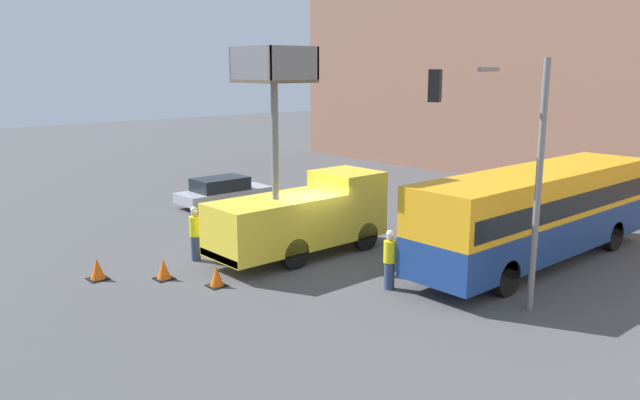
# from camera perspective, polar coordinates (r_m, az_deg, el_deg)

# --- Properties ---
(ground_plane) EXTENTS (120.00, 120.00, 0.00)m
(ground_plane) POSITION_cam_1_polar(r_m,az_deg,el_deg) (22.20, -0.53, -5.36)
(ground_plane) COLOR #4C4C4F
(building_backdrop_far) EXTENTS (44.00, 10.00, 14.24)m
(building_backdrop_far) POSITION_cam_1_polar(r_m,az_deg,el_deg) (40.78, 26.02, 11.50)
(building_backdrop_far) COLOR #936651
(building_backdrop_far) RESTS_ON ground_plane
(utility_truck) EXTENTS (2.27, 6.75, 7.30)m
(utility_truck) POSITION_cam_1_polar(r_m,az_deg,el_deg) (22.17, -1.60, -1.04)
(utility_truck) COLOR yellow
(utility_truck) RESTS_ON ground_plane
(city_bus) EXTENTS (2.57, 11.46, 3.24)m
(city_bus) POSITION_cam_1_polar(r_m,az_deg,el_deg) (22.50, 19.26, -0.78)
(city_bus) COLOR navy
(city_bus) RESTS_ON ground_plane
(traffic_light_pole) EXTENTS (2.96, 2.71, 6.88)m
(traffic_light_pole) POSITION_cam_1_polar(r_m,az_deg,el_deg) (17.71, 16.42, 4.86)
(traffic_light_pole) COLOR slate
(traffic_light_pole) RESTS_ON ground_plane
(road_worker_near_truck) EXTENTS (0.38, 0.38, 1.94)m
(road_worker_near_truck) POSITION_cam_1_polar(r_m,az_deg,el_deg) (22.15, -11.35, -3.00)
(road_worker_near_truck) COLOR navy
(road_worker_near_truck) RESTS_ON ground_plane
(road_worker_directing) EXTENTS (0.38, 0.38, 1.86)m
(road_worker_directing) POSITION_cam_1_polar(r_m,az_deg,el_deg) (19.08, 6.39, -5.43)
(road_worker_directing) COLOR navy
(road_worker_directing) RESTS_ON ground_plane
(traffic_cone_near_truck) EXTENTS (0.56, 0.56, 0.64)m
(traffic_cone_near_truck) POSITION_cam_1_polar(r_m,az_deg,el_deg) (19.64, -9.44, -6.96)
(traffic_cone_near_truck) COLOR black
(traffic_cone_near_truck) RESTS_ON ground_plane
(traffic_cone_mid_road) EXTENTS (0.60, 0.60, 0.69)m
(traffic_cone_mid_road) POSITION_cam_1_polar(r_m,az_deg,el_deg) (21.20, -19.69, -6.02)
(traffic_cone_mid_road) COLOR black
(traffic_cone_mid_road) RESTS_ON ground_plane
(traffic_cone_far_side) EXTENTS (0.58, 0.58, 0.66)m
(traffic_cone_far_side) POSITION_cam_1_polar(r_m,az_deg,el_deg) (20.62, -14.11, -6.21)
(traffic_cone_far_side) COLOR black
(traffic_cone_far_side) RESTS_ON ground_plane
(parked_car_curbside) EXTENTS (1.86, 4.64, 1.39)m
(parked_car_curbside) POSITION_cam_1_polar(r_m,az_deg,el_deg) (30.96, -8.86, 0.83)
(parked_car_curbside) COLOR #A8A8B2
(parked_car_curbside) RESTS_ON ground_plane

